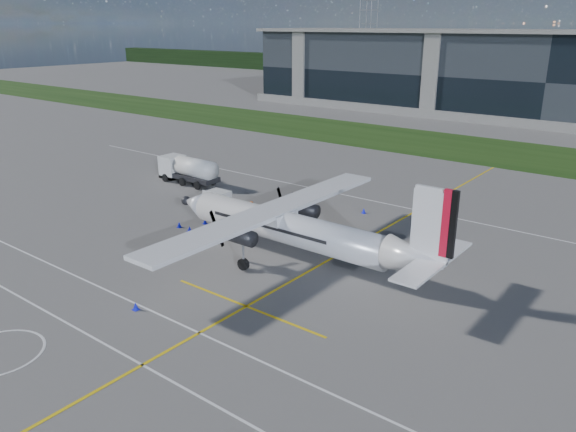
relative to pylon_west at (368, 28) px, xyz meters
name	(u,v)px	position (x,y,z in m)	size (l,w,h in m)	color
ground	(472,162)	(80.00, -110.00, -15.00)	(400.00, 400.00, 0.00)	#625F5D
grass_strip	(494,151)	(80.00, -102.00, -14.98)	(400.00, 18.00, 0.04)	#19380F
terminal_building	(561,78)	(80.00, -70.00, -7.50)	(120.00, 20.00, 15.00)	black
pylon_west	(368,28)	(0.00, 0.00, 0.00)	(9.00, 4.60, 30.00)	gray
yellow_taxiway_centerline	(375,234)	(83.00, -140.00, -14.99)	(0.20, 70.00, 0.01)	yellow
white_lane_line	(107,345)	(80.00, -164.00, -14.99)	(90.00, 0.15, 0.01)	white
turboprop_aircraft	(296,212)	(80.93, -148.23, -11.29)	(23.87, 24.76, 7.43)	white
fuel_tanker_truck	(185,170)	(58.55, -138.74, -13.53)	(7.83, 2.55, 2.94)	silver
baggage_tug	(217,199)	(67.41, -142.76, -14.19)	(2.71, 1.62, 1.62)	silver
ground_crew_person	(252,210)	(72.81, -143.87, -13.95)	(0.86, 0.61, 2.11)	#F25907
safety_cone_stbdwing	(364,211)	(79.46, -135.85, -14.75)	(0.36, 0.36, 0.50)	#0D12E1
safety_cone_portwing	(136,306)	(77.93, -160.48, -14.75)	(0.36, 0.36, 0.50)	#0D12E1
safety_cone_nose_stbd	(205,221)	(69.98, -146.92, -14.75)	(0.36, 0.36, 0.50)	#0D12E1
safety_cone_nose_port	(190,229)	(70.35, -149.08, -14.75)	(0.36, 0.36, 0.50)	#0D12E1
safety_cone_fwd	(179,225)	(68.88, -148.91, -14.75)	(0.36, 0.36, 0.50)	#0D12E1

